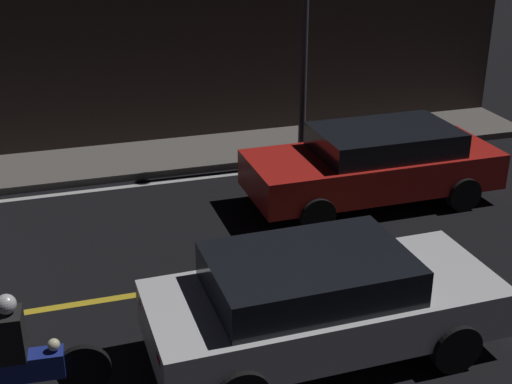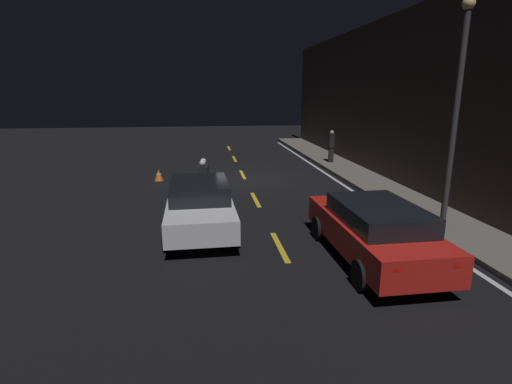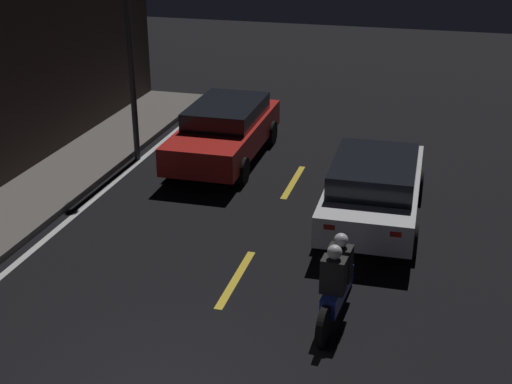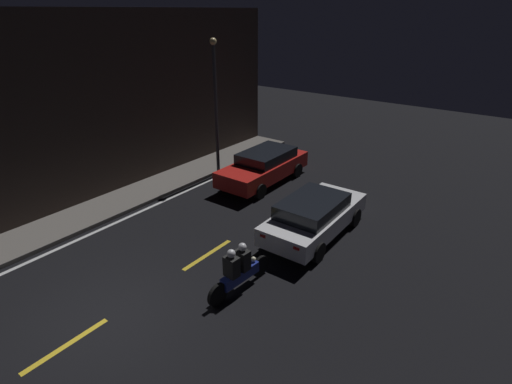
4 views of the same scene
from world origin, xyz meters
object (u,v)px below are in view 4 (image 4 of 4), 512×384
(taxi_red, at_px, (264,166))
(motorcycle, at_px, (238,270))
(sedan_white, at_px, (314,215))
(street_lamp, at_px, (216,103))

(taxi_red, relative_size, motorcycle, 2.01)
(sedan_white, bearing_deg, taxi_red, 55.09)
(taxi_red, height_order, street_lamp, street_lamp)
(taxi_red, bearing_deg, street_lamp, -74.30)
(street_lamp, bearing_deg, sedan_white, -108.53)
(sedan_white, height_order, motorcycle, motorcycle)
(street_lamp, bearing_deg, motorcycle, -134.19)
(sedan_white, height_order, street_lamp, street_lamp)
(taxi_red, height_order, motorcycle, motorcycle)
(sedan_white, bearing_deg, motorcycle, 176.91)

